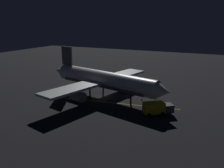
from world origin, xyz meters
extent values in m
cube|color=black|center=(0.00, 0.00, -0.10)|extent=(180.00, 180.00, 0.20)
cube|color=gold|center=(2.36, 4.00, 0.00)|extent=(4.64, 26.74, 0.01)
cylinder|color=white|center=(0.00, 0.00, 4.32)|extent=(9.93, 27.38, 3.84)
cube|color=#4C4C56|center=(0.00, 0.00, 3.27)|extent=(8.81, 23.36, 0.69)
cone|color=white|center=(3.36, 14.37, 4.32)|extent=(4.36, 3.85, 3.76)
cone|color=white|center=(-3.49, -14.93, 4.32)|extent=(4.41, 5.27, 3.46)
cube|color=#4C4C56|center=(-2.87, -12.28, 8.63)|extent=(1.17, 3.59, 4.78)
cube|color=white|center=(-8.83, 0.66, 3.75)|extent=(14.39, 7.78, 0.50)
cylinder|color=slate|center=(-7.89, 1.68, 2.35)|extent=(2.77, 3.59, 2.10)
cube|color=white|center=(8.21, -3.31, 3.75)|extent=(14.39, 7.78, 0.50)
cylinder|color=slate|center=(7.82, -1.99, 2.35)|extent=(2.77, 3.59, 2.10)
cylinder|color=black|center=(1.70, 7.29, 1.20)|extent=(0.43, 0.43, 2.40)
cylinder|color=black|center=(-2.78, -1.78, 1.20)|extent=(0.43, 0.43, 2.40)
cylinder|color=black|center=(1.71, -2.82, 1.20)|extent=(0.43, 0.43, 2.40)
cube|color=gold|center=(5.29, 13.35, 1.47)|extent=(4.07, 4.33, 2.04)
cube|color=#38383D|center=(3.50, 15.55, 1.20)|extent=(2.68, 2.66, 1.50)
cylinder|color=black|center=(4.44, 14.41, 0.45)|extent=(2.36, 2.16, 0.90)
cylinder|color=black|center=(6.15, 12.30, 0.45)|extent=(2.36, 2.16, 0.90)
cube|color=navy|center=(-6.43, 2.06, 1.53)|extent=(4.69, 3.98, 2.15)
cube|color=#38383D|center=(-9.00, 0.50, 1.20)|extent=(2.57, 2.64, 1.50)
cylinder|color=black|center=(-7.69, 1.29, 0.45)|extent=(1.97, 2.44, 0.90)
cylinder|color=black|center=(-5.17, 2.82, 0.45)|extent=(1.97, 2.44, 0.90)
cylinder|color=black|center=(5.27, 12.16, 0.42)|extent=(0.32, 0.32, 0.85)
cylinder|color=yellow|center=(5.27, 12.16, 1.18)|extent=(0.40, 0.40, 0.65)
sphere|color=tan|center=(5.27, 12.16, 1.62)|extent=(0.24, 0.24, 0.24)
cone|color=#EA590F|center=(-1.97, 8.48, 0.28)|extent=(0.36, 0.36, 0.55)
cube|color=black|center=(-1.97, 8.48, 0.01)|extent=(0.50, 0.50, 0.03)
cone|color=#EA590F|center=(1.35, 2.24, 0.28)|extent=(0.36, 0.36, 0.55)
cube|color=black|center=(1.35, 2.24, 0.01)|extent=(0.50, 0.50, 0.03)
cone|color=#EA590F|center=(0.63, 6.79, 0.28)|extent=(0.36, 0.36, 0.55)
cube|color=black|center=(0.63, 6.79, 0.01)|extent=(0.50, 0.50, 0.03)
cone|color=#EA590F|center=(8.12, 5.93, 0.28)|extent=(0.36, 0.36, 0.55)
cube|color=black|center=(8.12, 5.93, 0.01)|extent=(0.50, 0.50, 0.03)
camera|label=1|loc=(46.47, 24.75, 17.29)|focal=38.11mm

